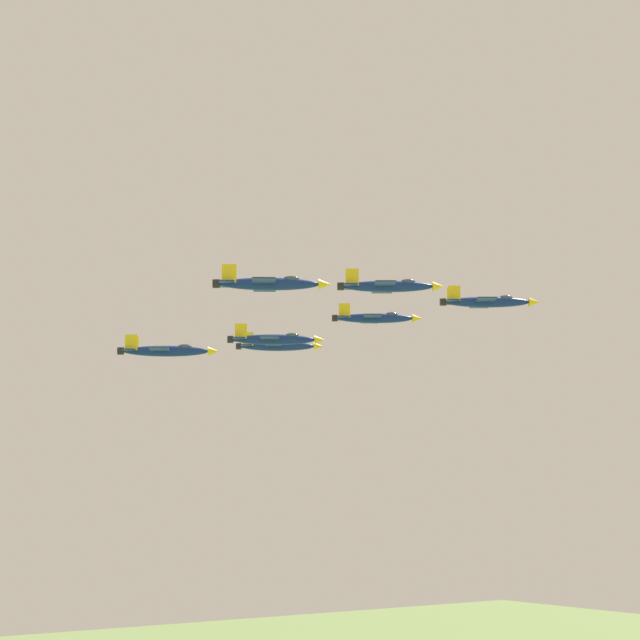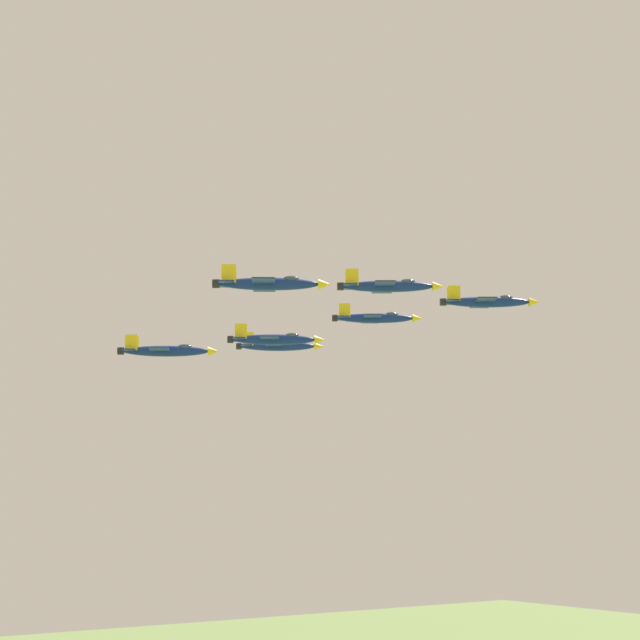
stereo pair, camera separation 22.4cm
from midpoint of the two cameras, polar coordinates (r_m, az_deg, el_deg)
jet_lead at (r=181.23m, az=8.59°, el=0.93°), size 11.23×14.18×3.39m
jet_left_wingman at (r=193.46m, az=2.87°, el=0.11°), size 10.78×13.92×3.30m
jet_right_wingman at (r=164.84m, az=3.54°, el=1.75°), size 11.04×13.93×3.33m
jet_left_outer at (r=207.05m, az=-2.13°, el=-1.33°), size 11.31×14.30×3.42m
jet_right_outer at (r=149.61m, az=-2.57°, el=1.88°), size 10.80×14.19×3.35m
jet_slot_rear at (r=177.79m, az=-2.32°, el=-0.99°), size 10.56×13.90×3.28m
jet_trailing at (r=178.77m, az=-7.83°, el=-1.56°), size 11.01×14.28×3.38m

